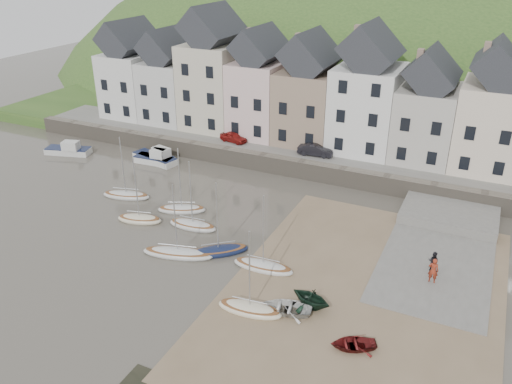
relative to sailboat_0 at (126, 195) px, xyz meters
The scene contains 26 objects.
ground 14.35m from the sailboat_0, 21.56° to the right, with size 160.00×160.00×0.00m, color #4A453A.
quay_land 29.88m from the sailboat_0, 63.47° to the left, with size 90.00×30.00×1.50m, color #325421.
quay_street 20.29m from the sailboat_0, 48.78° to the left, with size 70.00×7.00×0.10m, color slate.
seawall 17.78m from the sailboat_0, 41.32° to the left, with size 70.00×1.20×1.80m, color slate.
beach 24.91m from the sailboat_0, 12.22° to the right, with size 18.00×26.00×0.06m, color #786449.
slipway 28.48m from the sailboat_0, ahead, with size 8.00×18.00×0.12m, color slate.
hillside 58.29m from the sailboat_0, 81.33° to the left, with size 134.40×84.00×84.00m.
townhouse_terrace 25.08m from the sailboat_0, 51.12° to the left, with size 61.05×8.00×13.93m.
sailboat_0 is the anchor object (origin of this frame).
sailboat_1 6.36m from the sailboat_0, ahead, with size 4.57×3.14×6.32m.
sailboat_2 5.23m from the sailboat_0, 39.48° to the right, with size 4.21×2.47×6.32m.
sailboat_3 9.10m from the sailboat_0, 14.54° to the right, with size 4.43×1.81×6.32m.
sailboat_4 12.05m from the sailboat_0, 33.11° to the right, with size 5.81×2.91×6.32m.
sailboat_5 13.71m from the sailboat_0, 21.15° to the right, with size 4.66×4.22×6.32m.
sailboat_6 17.67m from the sailboat_0, 17.76° to the right, with size 4.78×1.76×6.32m.
sailboat_7 20.82m from the sailboat_0, 29.60° to the right, with size 4.54×1.96×6.32m.
motorboat_0 8.72m from the sailboat_0, 107.03° to the left, with size 4.51×1.96×1.70m.
motorboat_1 14.55m from the sailboat_0, 154.27° to the left, with size 5.39×3.08×1.70m.
motorboat_2 9.13m from the sailboat_0, 107.04° to the left, with size 5.84×2.95×1.70m.
rowboat_white 22.32m from the sailboat_0, 24.51° to the right, with size 2.35×3.30×0.68m, color silver.
rowboat_green 23.03m from the sailboat_0, 20.63° to the right, with size 2.41×2.79×1.47m, color black.
rowboat_red 27.33m from the sailboat_0, 23.04° to the right, with size 1.95×2.74×0.57m, color maroon.
person_red 28.47m from the sailboat_0, ahead, with size 0.70×0.46×1.93m, color maroon.
person_dark 28.23m from the sailboat_0, ahead, with size 0.77×0.60×1.59m, color black.
car_left 14.94m from the sailboat_0, 73.84° to the left, with size 1.32×3.28×1.12m, color maroon.
car_right 20.00m from the sailboat_0, 45.64° to the left, with size 1.30×3.74×1.23m, color black.
Camera 1 is at (16.73, -29.36, 21.73)m, focal length 36.20 mm.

